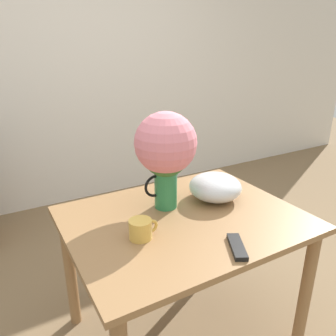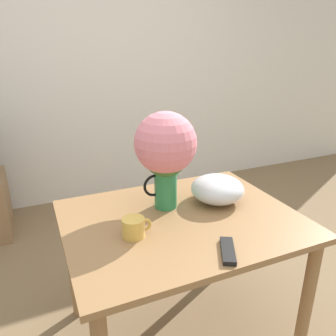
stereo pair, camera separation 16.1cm
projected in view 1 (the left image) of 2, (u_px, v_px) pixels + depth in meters
The scene contains 7 objects.
ground_plane at pixel (188, 325), 1.88m from camera, with size 12.00×12.00×0.00m, color #7F6647.
wall_back at pixel (75, 69), 3.04m from camera, with size 8.00×0.05×2.60m.
table at pixel (184, 236), 1.62m from camera, with size 1.11×0.86×0.73m.
flower_vase at pixel (166, 149), 1.57m from camera, with size 0.30×0.30×0.49m.
coffee_mug at pixel (141, 229), 1.39m from camera, with size 0.13×0.10×0.08m.
white_bowl at pixel (215, 187), 1.74m from camera, with size 0.28×0.28×0.14m.
remote_control at pixel (237, 247), 1.32m from camera, with size 0.13×0.18×0.02m.
Camera 1 is at (-0.82, -1.20, 1.50)m, focal length 35.00 mm.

